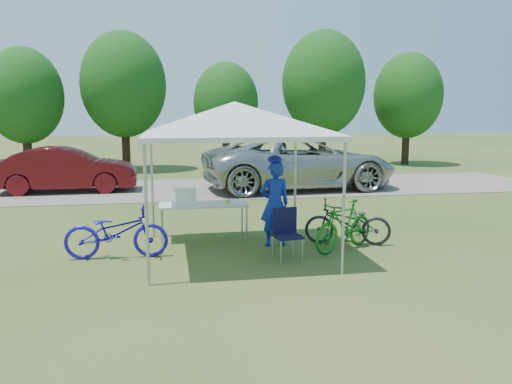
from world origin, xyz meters
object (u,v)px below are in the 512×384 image
folding_chair (286,229)px  cyclist (275,204)px  bike_green (344,226)px  cooler (186,196)px  bike_blue (116,232)px  folding_table (203,206)px  minivan (299,162)px  sedan (67,169)px  bike_dark (348,223)px

folding_chair → cyclist: (-0.02, 0.87, 0.29)m
cyclist → bike_green: cyclist is taller
cooler → bike_blue: bearing=-138.4°
folding_table → folding_chair: 2.11m
folding_chair → bike_blue: bearing=160.8°
minivan → sedan: size_ratio=1.46×
folding_table → cooler: bearing=180.0°
folding_chair → folding_table: bearing=119.8°
bike_blue → minivan: (5.25, 7.26, 0.44)m
bike_green → sedan: 10.37m
sedan → cooler: bearing=-154.1°
folding_chair → cyclist: bearing=82.3°
folding_table → cyclist: cyclist is taller
bike_green → sedan: bearing=-172.5°
folding_table → bike_green: size_ratio=1.13×
cyclist → bike_blue: bearing=0.2°
cooler → bike_blue: (-1.25, -1.12, -0.41)m
folding_chair → minivan: 8.14m
sedan → folding_chair: bearing=-149.8°
bike_green → minivan: bearing=140.7°
folding_chair → minivan: bearing=64.4°
bike_green → sedan: sedan is taller
bike_blue → folding_chair: bearing=-98.1°
cooler → cyclist: 1.83m
cyclist → folding_table: bearing=-37.2°
bike_green → cyclist: bearing=-145.3°
cooler → cyclist: cyclist is taller
bike_blue → bike_dark: size_ratio=1.08×
folding_chair → bike_green: 1.23m
folding_chair → cooler: (-1.68, 1.64, 0.36)m
folding_table → minivan: bearing=59.4°
bike_blue → cooler: bearing=-46.3°
bike_dark → folding_table: bearing=-92.2°
cyclist → bike_dark: size_ratio=0.99×
bike_dark → minivan: size_ratio=0.26×
minivan → sedan: 7.57m
folding_chair → bike_dark: folding_chair is taller
folding_table → cooler: (-0.35, 0.00, 0.20)m
folding_chair → sedan: bearing=112.7°
bike_blue → cyclist: bearing=-81.2°
cyclist → bike_dark: (1.41, -0.19, -0.38)m
bike_blue → minivan: 8.97m
folding_table → bike_blue: (-1.61, -1.12, -0.21)m
folding_chair → sedan: size_ratio=0.20×
cooler → sedan: (-3.55, 6.82, -0.14)m
bike_green → sedan: size_ratio=0.36×
cooler → minivan: size_ratio=0.07×
folding_table → bike_green: bike_green is taller
sedan → bike_blue: bearing=-165.4°
bike_green → folding_chair: bearing=-105.7°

